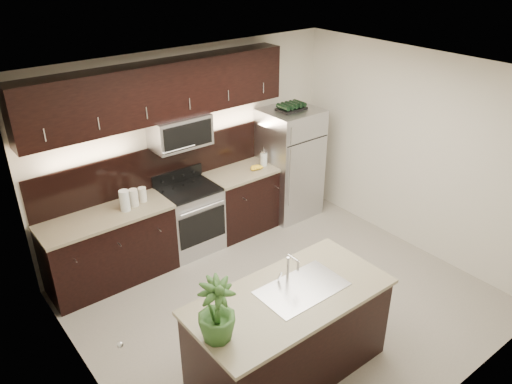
{
  "coord_description": "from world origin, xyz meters",
  "views": [
    {
      "loc": [
        -3.19,
        -3.5,
        3.91
      ],
      "look_at": [
        -0.0,
        0.55,
        1.26
      ],
      "focal_mm": 35.0,
      "sensor_mm": 36.0,
      "label": 1
    }
  ],
  "objects": [
    {
      "name": "bananas",
      "position": [
        0.77,
        1.61,
        0.97
      ],
      "size": [
        0.22,
        0.18,
        0.06
      ],
      "primitive_type": "ellipsoid",
      "rotation": [
        0.0,
        0.0,
        -0.16
      ],
      "color": "yellow",
      "rests_on": "counter_run"
    },
    {
      "name": "upper_fixtures",
      "position": [
        -0.43,
        1.84,
        2.14
      ],
      "size": [
        3.49,
        0.4,
        1.66
      ],
      "color": "black",
      "rests_on": "counter_run"
    },
    {
      "name": "island",
      "position": [
        -0.66,
        -0.8,
        0.47
      ],
      "size": [
        1.96,
        0.96,
        0.94
      ],
      "color": "black",
      "rests_on": "ground"
    },
    {
      "name": "refrigerator",
      "position": [
        1.5,
        1.63,
        0.84
      ],
      "size": [
        0.81,
        0.73,
        1.68
      ],
      "primitive_type": "cube",
      "color": "#B2B2B7",
      "rests_on": "ground"
    },
    {
      "name": "plant",
      "position": [
        -1.51,
        -0.85,
        1.23
      ],
      "size": [
        0.34,
        0.34,
        0.57
      ],
      "primitive_type": "imported",
      "rotation": [
        0.0,
        0.0,
        -0.05
      ],
      "color": "#2E5622",
      "rests_on": "island"
    },
    {
      "name": "sink_faucet",
      "position": [
        -0.51,
        -0.79,
        0.96
      ],
      "size": [
        0.84,
        0.5,
        0.28
      ],
      "color": "silver",
      "rests_on": "island"
    },
    {
      "name": "french_press",
      "position": [
        1.0,
        1.64,
        1.05
      ],
      "size": [
        0.1,
        0.1,
        0.3
      ],
      "rotation": [
        0.0,
        0.0,
        0.03
      ],
      "color": "silver",
      "rests_on": "counter_run"
    },
    {
      "name": "ground",
      "position": [
        0.0,
        0.0,
        0.0
      ],
      "size": [
        4.5,
        4.5,
        0.0
      ],
      "primitive_type": "plane",
      "color": "gray",
      "rests_on": "ground"
    },
    {
      "name": "counter_run",
      "position": [
        -0.46,
        1.69,
        0.47
      ],
      "size": [
        3.51,
        0.65,
        0.94
      ],
      "color": "black",
      "rests_on": "ground"
    },
    {
      "name": "canisters",
      "position": [
        -1.06,
        1.67,
        1.06
      ],
      "size": [
        0.38,
        0.19,
        0.26
      ],
      "rotation": [
        0.0,
        0.0,
        0.29
      ],
      "color": "silver",
      "rests_on": "counter_run"
    },
    {
      "name": "room_walls",
      "position": [
        -0.11,
        -0.04,
        1.7
      ],
      "size": [
        4.52,
        4.02,
        2.71
      ],
      "color": "beige",
      "rests_on": "ground"
    },
    {
      "name": "wine_rack",
      "position": [
        1.5,
        1.63,
        1.73
      ],
      "size": [
        0.42,
        0.26,
        0.1
      ],
      "color": "black",
      "rests_on": "refrigerator"
    }
  ]
}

